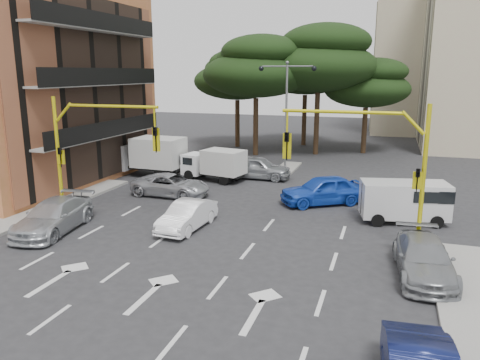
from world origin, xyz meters
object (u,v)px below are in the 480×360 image
object	(u,v)px
car_blue_compact	(323,190)
box_truck_b	(214,165)
van_white	(404,202)
box_truck_a	(146,156)
car_silver_cross_b	(258,167)
car_white_hatch	(187,216)
street_lamp_center	(287,97)
car_silver_cross_a	(171,185)
car_silver_parked	(424,258)
car_silver_wagon	(53,216)
signal_mast_left	(87,141)
signal_mast_right	(377,156)

from	to	relation	value
car_blue_compact	box_truck_b	distance (m)	8.58
car_blue_compact	van_white	bearing A→B (deg)	32.10
van_white	box_truck_a	xyz separation A→B (m)	(-17.10, 5.54, 0.36)
car_silver_cross_b	van_white	world-z (taller)	van_white
car_white_hatch	street_lamp_center	bearing A→B (deg)	87.97
car_white_hatch	car_silver_cross_a	xyz separation A→B (m)	(-3.39, 5.20, 0.00)
street_lamp_center	van_white	bearing A→B (deg)	-50.98
box_truck_a	box_truck_b	xyz separation A→B (m)	(5.10, -0.04, -0.30)
car_blue_compact	car_silver_parked	world-z (taller)	car_blue_compact
car_blue_compact	car_silver_wagon	size ratio (longest dim) A/B	0.95
signal_mast_left	box_truck_a	distance (m)	10.12
car_white_hatch	box_truck_a	xyz separation A→B (m)	(-7.50, 9.75, 0.72)
car_silver_wagon	car_silver_cross_b	size ratio (longest dim) A/B	1.09
van_white	car_silver_cross_b	bearing A→B (deg)	-138.79
box_truck_a	car_silver_cross_a	bearing A→B (deg)	-135.54
car_silver_cross_b	signal_mast_right	bearing A→B (deg)	-142.83
car_silver_wagon	car_silver_parked	xyz separation A→B (m)	(15.90, 0.03, -0.05)
car_blue_compact	van_white	xyz separation A→B (m)	(4.18, -1.98, 0.21)
signal_mast_left	signal_mast_right	bearing A→B (deg)	0.00
car_silver_cross_a	car_silver_parked	bearing A→B (deg)	-116.07
car_silver_wagon	van_white	xyz separation A→B (m)	(15.30, 6.39, 0.30)
car_silver_cross_b	van_white	bearing A→B (deg)	-125.84
street_lamp_center	box_truck_a	bearing A→B (deg)	-153.66
street_lamp_center	car_silver_wagon	bearing A→B (deg)	-113.70
car_blue_compact	box_truck_a	xyz separation A→B (m)	(-12.92, 3.57, 0.57)
car_white_hatch	box_truck_b	xyz separation A→B (m)	(-2.40, 9.70, 0.43)
street_lamp_center	car_white_hatch	world-z (taller)	street_lamp_center
car_silver_wagon	box_truck_b	size ratio (longest dim) A/B	1.13
street_lamp_center	car_blue_compact	size ratio (longest dim) A/B	1.65
box_truck_b	signal_mast_left	bearing A→B (deg)	175.18
signal_mast_left	car_silver_cross_b	xyz separation A→B (m)	(5.55, 11.01, -3.11)
signal_mast_right	car_blue_compact	world-z (taller)	signal_mast_right
street_lamp_center	car_blue_compact	world-z (taller)	street_lamp_center
street_lamp_center	car_white_hatch	distance (m)	15.06
car_silver_wagon	car_silver_cross_b	bearing A→B (deg)	57.93
van_white	car_silver_parked	bearing A→B (deg)	-6.63
car_silver_cross_a	van_white	bearing A→B (deg)	-92.03
signal_mast_left	car_white_hatch	world-z (taller)	signal_mast_left
car_silver_cross_a	van_white	size ratio (longest dim) A/B	1.15
signal_mast_right	street_lamp_center	xyz separation A→B (m)	(-6.80, 14.01, 1.54)
car_silver_cross_b	box_truck_a	distance (m)	7.90
car_blue_compact	street_lamp_center	bearing A→B (deg)	173.44
car_silver_wagon	signal_mast_left	bearing A→B (deg)	72.50
car_blue_compact	car_silver_cross_b	xyz separation A→B (m)	(-5.18, 5.02, -0.03)
car_white_hatch	box_truck_b	bearing A→B (deg)	107.89
car_silver_parked	car_blue_compact	bearing A→B (deg)	114.60
car_white_hatch	box_truck_a	size ratio (longest dim) A/B	0.70
signal_mast_right	car_silver_wagon	distance (m)	14.55
car_silver_wagon	box_truck_b	world-z (taller)	box_truck_b
signal_mast_right	car_silver_parked	size ratio (longest dim) A/B	1.30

